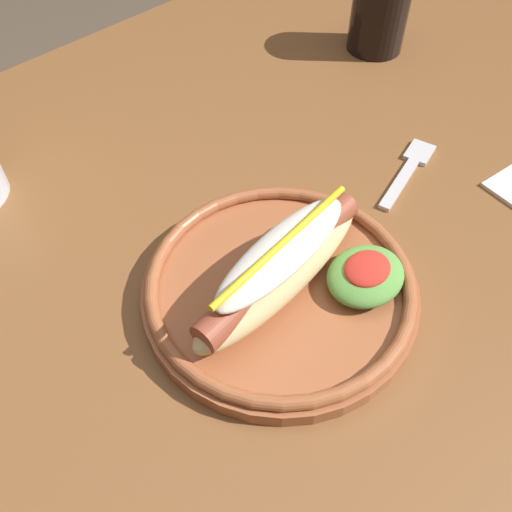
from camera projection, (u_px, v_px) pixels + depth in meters
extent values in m
plane|color=brown|center=(250.00, 483.00, 1.10)|extent=(8.00, 8.00, 0.00)
cube|color=brown|center=(244.00, 255.00, 0.54)|extent=(1.39, 0.88, 0.04)
cylinder|color=brown|center=(335.00, 132.00, 1.25)|extent=(0.06, 0.06, 0.70)
cylinder|color=#9E5633|center=(280.00, 291.00, 0.48)|extent=(0.24, 0.24, 0.02)
torus|color=#9E5633|center=(280.00, 283.00, 0.47)|extent=(0.23, 0.23, 0.01)
ellipsoid|color=#E0C184|center=(281.00, 271.00, 0.46)|extent=(0.21, 0.07, 0.04)
cylinder|color=brown|center=(281.00, 265.00, 0.45)|extent=(0.19, 0.04, 0.03)
ellipsoid|color=silver|center=(282.00, 251.00, 0.44)|extent=(0.16, 0.06, 0.02)
cylinder|color=yellow|center=(282.00, 243.00, 0.43)|extent=(0.16, 0.02, 0.01)
ellipsoid|color=#5B9942|center=(365.00, 276.00, 0.47)|extent=(0.07, 0.06, 0.02)
ellipsoid|color=red|center=(367.00, 269.00, 0.46)|extent=(0.04, 0.04, 0.01)
cube|color=silver|center=(399.00, 184.00, 0.58)|extent=(0.09, 0.03, 0.00)
cube|color=silver|center=(419.00, 153.00, 0.61)|extent=(0.04, 0.03, 0.00)
cylinder|color=black|center=(380.00, 8.00, 0.71)|extent=(0.07, 0.07, 0.11)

